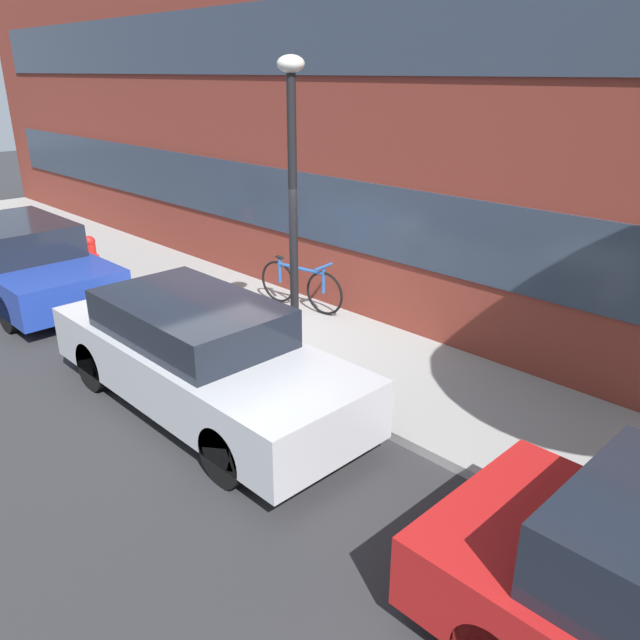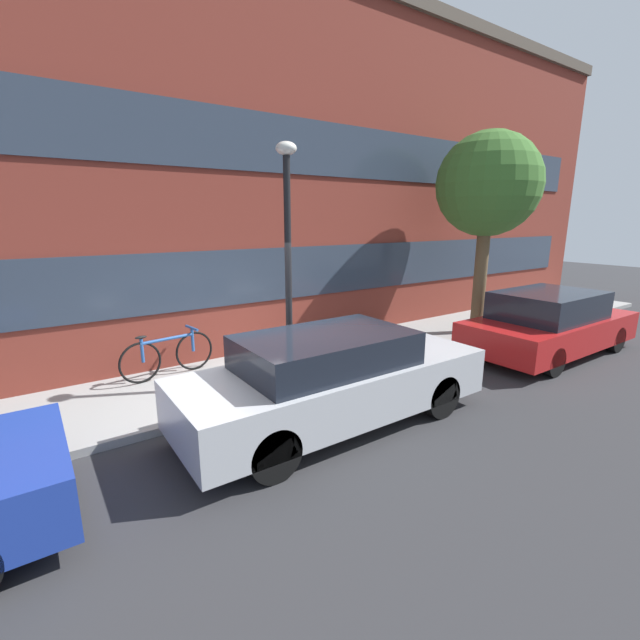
# 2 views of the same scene
# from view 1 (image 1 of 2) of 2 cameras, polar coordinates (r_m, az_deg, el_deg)

# --- Properties ---
(ground_plane) EXTENTS (56.00, 56.00, 0.00)m
(ground_plane) POSITION_cam_1_polar(r_m,az_deg,el_deg) (8.98, -8.06, -3.62)
(ground_plane) COLOR #2B2B2D
(sidewalk_strip) EXTENTS (28.00, 2.39, 0.11)m
(sidewalk_strip) POSITION_cam_1_polar(r_m,az_deg,el_deg) (9.64, -2.39, -1.20)
(sidewalk_strip) COLOR gray
(sidewalk_strip) RESTS_ON ground_plane
(rowhouse_facade) EXTENTS (28.00, 1.02, 7.84)m
(rowhouse_facade) POSITION_cam_1_polar(r_m,az_deg,el_deg) (10.04, 4.75, 22.35)
(rowhouse_facade) COLOR maroon
(rowhouse_facade) RESTS_ON ground_plane
(parked_car_blue) EXTENTS (4.45, 1.77, 1.38)m
(parked_car_blue) POSITION_cam_1_polar(r_m,az_deg,el_deg) (12.31, -25.59, 4.88)
(parked_car_blue) COLOR #1E3899
(parked_car_blue) RESTS_ON ground_plane
(parked_car_silver) EXTENTS (4.50, 1.62, 1.36)m
(parked_car_silver) POSITION_cam_1_polar(r_m,az_deg,el_deg) (7.54, -10.96, -3.19)
(parked_car_silver) COLOR #B2B5BA
(parked_car_silver) RESTS_ON ground_plane
(fire_hydrant) EXTENTS (0.56, 0.31, 0.70)m
(fire_hydrant) POSITION_cam_1_polar(r_m,az_deg,el_deg) (13.24, -20.22, 5.76)
(fire_hydrant) COLOR red
(fire_hydrant) RESTS_ON sidewalk_strip
(bicycle) EXTENTS (1.71, 0.44, 0.83)m
(bicycle) POSITION_cam_1_polar(r_m,az_deg,el_deg) (10.37, -1.77, 3.25)
(bicycle) COLOR black
(bicycle) RESTS_ON sidewalk_strip
(lamp_post) EXTENTS (0.32, 0.32, 3.89)m
(lamp_post) POSITION_cam_1_polar(r_m,az_deg,el_deg) (7.72, -2.52, 12.43)
(lamp_post) COLOR black
(lamp_post) RESTS_ON sidewalk_strip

